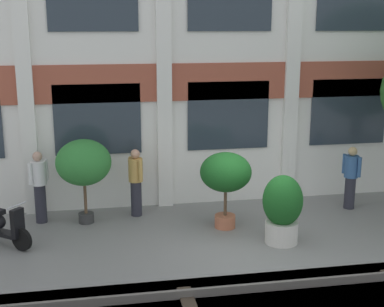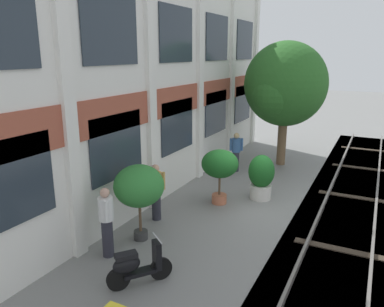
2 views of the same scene
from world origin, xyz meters
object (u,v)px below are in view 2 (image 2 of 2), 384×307
at_px(broadleaf_tree, 285,86).
at_px(resident_by_doorway, 156,190).
at_px(scooter_near_curb, 137,266).
at_px(potted_plant_ribbed_drum, 261,176).
at_px(potted_plant_terracotta_small, 139,187).
at_px(potted_plant_low_pan, 220,166).
at_px(resident_watching_tracks, 107,220).
at_px(resident_near_plants, 236,151).

bearing_deg(broadleaf_tree, resident_by_doorway, 165.80).
distance_m(scooter_near_curb, resident_by_doorway, 3.17).
distance_m(potted_plant_ribbed_drum, potted_plant_terracotta_small, 4.52).
xyz_separation_m(potted_plant_low_pan, resident_watching_tracks, (-4.11, 1.06, -0.33)).
height_order(potted_plant_low_pan, resident_by_doorway, potted_plant_low_pan).
bearing_deg(potted_plant_terracotta_small, resident_watching_tracks, 168.47).
relative_size(broadleaf_tree, resident_by_doorway, 3.12).
relative_size(scooter_near_curb, resident_near_plants, 0.73).
bearing_deg(potted_plant_terracotta_small, scooter_near_curb, -147.67).
relative_size(potted_plant_low_pan, potted_plant_terracotta_small, 0.88).
bearing_deg(resident_near_plants, scooter_near_curb, -22.10).
xyz_separation_m(potted_plant_low_pan, resident_near_plants, (3.34, 0.70, -0.40)).
relative_size(broadleaf_tree, scooter_near_curb, 4.44).
xyz_separation_m(scooter_near_curb, resident_by_doorway, (2.85, 1.33, 0.43)).
bearing_deg(potted_plant_ribbed_drum, potted_plant_terracotta_small, 154.92).
bearing_deg(potted_plant_ribbed_drum, scooter_near_curb, 171.62).
xyz_separation_m(broadleaf_tree, resident_watching_tracks, (-9.26, 1.72, -2.37)).
bearing_deg(resident_near_plants, potted_plant_ribbed_drum, 7.80).
distance_m(resident_by_doorway, resident_watching_tracks, 2.20).
relative_size(potted_plant_ribbed_drum, resident_near_plants, 0.93).
distance_m(potted_plant_low_pan, potted_plant_terracotta_small, 3.21).
bearing_deg(scooter_near_curb, potted_plant_ribbed_drum, 29.57).
height_order(potted_plant_low_pan, potted_plant_terracotta_small, potted_plant_terracotta_small).
xyz_separation_m(potted_plant_terracotta_small, resident_by_doorway, (1.18, 0.27, -0.54)).
bearing_deg(potted_plant_low_pan, potted_plant_terracotta_small, 164.56).
distance_m(potted_plant_ribbed_drum, potted_plant_low_pan, 1.49).
bearing_deg(potted_plant_low_pan, resident_watching_tracks, 165.52).
distance_m(resident_watching_tracks, resident_near_plants, 7.46).
height_order(potted_plant_ribbed_drum, resident_watching_tracks, resident_watching_tracks).
bearing_deg(resident_near_plants, resident_watching_tracks, -31.22).
xyz_separation_m(potted_plant_ribbed_drum, resident_watching_tracks, (-5.07, 2.11, 0.13)).
height_order(resident_by_doorway, resident_near_plants, resident_by_doorway).
distance_m(broadleaf_tree, potted_plant_low_pan, 5.58).
distance_m(broadleaf_tree, resident_near_plants, 3.32).
distance_m(potted_plant_terracotta_small, resident_watching_tracks, 1.16).
bearing_deg(broadleaf_tree, potted_plant_low_pan, 172.71).
relative_size(potted_plant_ribbed_drum, potted_plant_low_pan, 0.85).
bearing_deg(potted_plant_terracotta_small, broadleaf_tree, -10.40).
distance_m(broadleaf_tree, resident_by_doorway, 7.66).
bearing_deg(potted_plant_terracotta_small, potted_plant_low_pan, -15.44).
bearing_deg(scooter_near_curb, potted_plant_terracotta_small, 70.28).
bearing_deg(resident_by_doorway, potted_plant_low_pan, 122.75).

